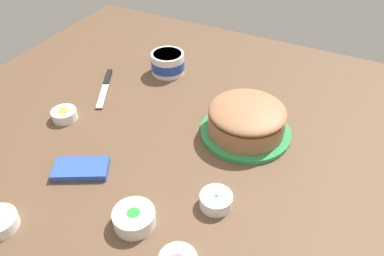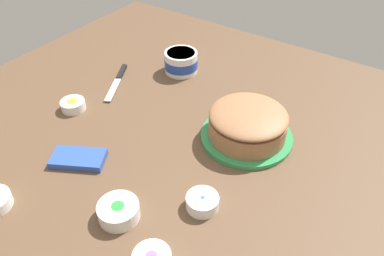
# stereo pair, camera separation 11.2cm
# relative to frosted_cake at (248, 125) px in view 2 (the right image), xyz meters

# --- Properties ---
(ground_plane) EXTENTS (1.54, 1.54, 0.00)m
(ground_plane) POSITION_rel_frosted_cake_xyz_m (0.21, 0.13, -0.05)
(ground_plane) COLOR brown
(frosted_cake) EXTENTS (0.27, 0.27, 0.11)m
(frosted_cake) POSITION_rel_frosted_cake_xyz_m (0.00, 0.00, 0.00)
(frosted_cake) COLOR #339351
(frosted_cake) RESTS_ON ground_plane
(frosting_tub) EXTENTS (0.12, 0.12, 0.08)m
(frosting_tub) POSITION_rel_frosted_cake_xyz_m (0.38, -0.20, -0.01)
(frosting_tub) COLOR white
(frosting_tub) RESTS_ON ground_plane
(spreading_knife) EXTENTS (0.13, 0.22, 0.01)m
(spreading_knife) POSITION_rel_frosted_cake_xyz_m (0.53, -0.02, -0.04)
(spreading_knife) COLOR silver
(spreading_knife) RESTS_ON ground_plane
(sprinkle_bowl_blue) EXTENTS (0.08, 0.08, 0.03)m
(sprinkle_bowl_blue) POSITION_rel_frosted_cake_xyz_m (-0.03, 0.29, -0.03)
(sprinkle_bowl_blue) COLOR white
(sprinkle_bowl_blue) RESTS_ON ground_plane
(sprinkle_bowl_green) EXTENTS (0.10, 0.10, 0.04)m
(sprinkle_bowl_green) POSITION_rel_frosted_cake_xyz_m (0.11, 0.43, -0.03)
(sprinkle_bowl_green) COLOR white
(sprinkle_bowl_green) RESTS_ON ground_plane
(sprinkle_bowl_yellow) EXTENTS (0.08, 0.08, 0.03)m
(sprinkle_bowl_yellow) POSITION_rel_frosted_cake_xyz_m (0.53, 0.19, -0.03)
(sprinkle_bowl_yellow) COLOR white
(sprinkle_bowl_yellow) RESTS_ON ground_plane
(candy_box_lower) EXTENTS (0.17, 0.14, 0.02)m
(candy_box_lower) POSITION_rel_frosted_cake_xyz_m (0.34, 0.35, -0.04)
(candy_box_lower) COLOR #2D51B2
(candy_box_lower) RESTS_ON ground_plane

